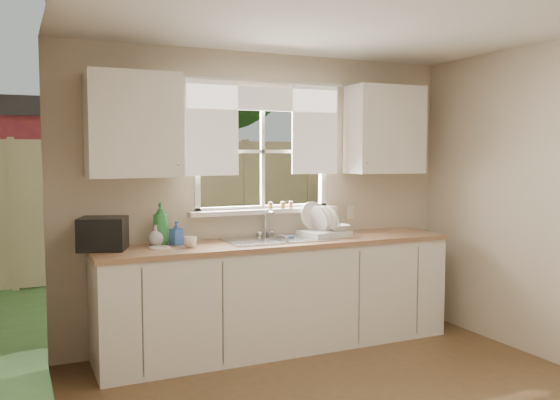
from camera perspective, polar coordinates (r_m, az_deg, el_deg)
name	(u,v)px	position (r m, az deg, el deg)	size (l,w,h in m)	color
room_walls	(407,224)	(3.40, 12.12, -2.29)	(3.62, 4.02, 2.50)	beige
window	(263,170)	(5.19, -1.62, 2.87)	(1.38, 0.16, 1.06)	white
curtains	(266,118)	(5.15, -1.40, 7.85)	(1.50, 0.03, 0.81)	white
base_cabinets	(279,296)	(5.04, -0.14, -9.26)	(3.00, 0.62, 0.87)	white
countertop	(279,243)	(4.95, -0.14, -4.13)	(3.04, 0.65, 0.04)	#A17550
upper_cabinet_left	(134,125)	(4.69, -13.92, 7.02)	(0.70, 0.33, 0.80)	white
upper_cabinet_right	(385,130)	(5.59, 10.09, 6.66)	(0.70, 0.33, 0.80)	white
wall_outlet	(350,212)	(5.60, 6.77, -1.19)	(0.08, 0.01, 0.12)	beige
sill_jars	(281,205)	(5.21, 0.14, -0.49)	(0.24, 0.04, 0.06)	brown
backyard	(158,55)	(11.63, -11.68, 13.46)	(20.00, 10.00, 6.13)	#335421
sink	(277,248)	(4.98, -0.30, -4.67)	(0.88, 0.52, 0.40)	#B7B7BC
dish_rack	(324,228)	(5.18, 4.22, -2.73)	(0.44, 0.37, 0.30)	silver
bowl	(338,227)	(5.20, 5.56, -2.65)	(0.21, 0.21, 0.05)	silver
soap_bottle_a	(160,224)	(4.79, -11.43, -2.24)	(0.13, 0.13, 0.34)	#2D8B40
soap_bottle_b	(176,233)	(4.77, -9.95, -3.14)	(0.08, 0.09, 0.19)	#315EB9
soap_bottle_c	(156,235)	(4.76, -11.88, -3.34)	(0.13, 0.13, 0.16)	beige
saucer	(160,248)	(4.63, -11.51, -4.51)	(0.16, 0.16, 0.01)	silver
cup	(190,242)	(4.64, -8.65, -4.00)	(0.11, 0.11, 0.08)	white
black_appliance	(103,234)	(4.64, -16.67, -3.12)	(0.34, 0.29, 0.25)	black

